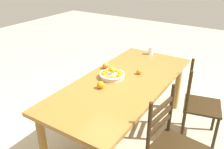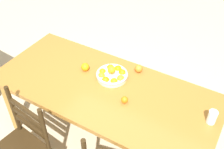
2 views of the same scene
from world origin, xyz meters
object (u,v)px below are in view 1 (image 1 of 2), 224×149
Objects in this scene: dining_table at (123,88)px; orange_loose_1 at (101,85)px; orange_loose_2 at (139,72)px; fruit_bowl at (112,75)px; chair_near_window at (199,105)px; chair_by_cabinet at (173,146)px; orange_loose_0 at (106,66)px; drinking_glass at (151,50)px.

orange_loose_1 is at bearing -22.03° from dining_table.
orange_loose_1 is 1.29× the size of orange_loose_2.
orange_loose_2 is at bearing 138.79° from fruit_bowl.
orange_loose_1 is at bearing -19.20° from orange_loose_2.
chair_near_window reaches higher than orange_loose_2.
orange_loose_1 is (-0.10, -0.87, 0.35)m from chair_by_cabinet.
orange_loose_1 is (0.75, -0.88, 0.36)m from chair_near_window.
drinking_glass is at bearing 160.63° from orange_loose_0.
orange_loose_0 is at bearing -79.62° from orange_loose_2.
dining_table is 0.34m from orange_loose_1.
orange_loose_0 is at bearing 91.69° from chair_near_window.
drinking_glass is (-0.94, -0.09, 0.15)m from dining_table.
chair_near_window is at bearing 104.68° from orange_loose_0.
orange_loose_0 is 0.82m from drinking_glass.
drinking_glass is (-1.22, 0.03, 0.02)m from orange_loose_1.
orange_loose_0 is (-0.55, -1.11, 0.35)m from chair_by_cabinet.
orange_loose_0 is 0.51m from orange_loose_1.
dining_table is 0.42m from orange_loose_0.
dining_table is 0.95m from drinking_glass.
orange_loose_0 is 0.66× the size of drinking_glass.
drinking_glass is (-0.77, 0.27, 0.02)m from orange_loose_0.
orange_loose_2 is at bearing 94.24° from chair_near_window.
drinking_glass is at bearing 39.40° from chair_by_cabinet.
chair_by_cabinet is at bearing 62.86° from dining_table.
orange_loose_0 is (0.30, -1.13, 0.35)m from chair_near_window.
chair_by_cabinet is 1.03m from fruit_bowl.
orange_loose_1 is at bearing 28.05° from orange_loose_0.
drinking_glass is (-0.69, -0.16, 0.03)m from orange_loose_2.
fruit_bowl reaches higher than orange_loose_2.
chair_near_window is at bearing 121.03° from dining_table.
orange_loose_0 is 1.26× the size of orange_loose_2.
fruit_bowl is 4.83× the size of orange_loose_2.
chair_by_cabinet reaches higher than orange_loose_0.
chair_near_window reaches higher than dining_table.
chair_near_window reaches higher than orange_loose_1.
orange_loose_1 is 1.22m from drinking_glass.
dining_table is 6.93× the size of fruit_bowl.
chair_near_window is 3.18× the size of fruit_bowl.
chair_near_window is at bearing 61.02° from drinking_glass.
chair_near_window is 1.05m from drinking_glass.
chair_by_cabinet reaches higher than orange_loose_2.
orange_loose_2 is at bearing 164.24° from dining_table.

